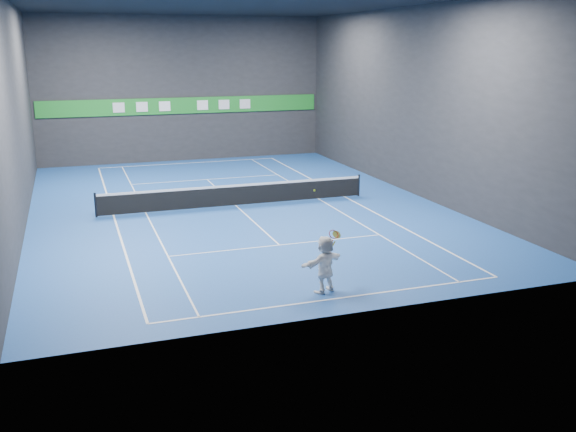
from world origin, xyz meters
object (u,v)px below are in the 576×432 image
object	(u,v)px
tennis_ball	(314,190)
tennis_racket	(334,236)
tennis_net	(236,194)
player	(325,264)

from	to	relation	value
tennis_ball	tennis_racket	bearing A→B (deg)	-7.66
tennis_racket	tennis_ball	bearing A→B (deg)	172.34
tennis_ball	tennis_net	world-z (taller)	tennis_ball
tennis_ball	tennis_racket	xyz separation A→B (m)	(0.60, -0.08, -1.40)
player	tennis_racket	world-z (taller)	tennis_racket
tennis_ball	tennis_racket	world-z (taller)	tennis_ball
player	tennis_racket	size ratio (longest dim) A/B	3.06
tennis_net	tennis_racket	bearing A→B (deg)	-89.40
tennis_net	tennis_racket	size ratio (longest dim) A/B	22.01
player	tennis_ball	distance (m)	2.26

